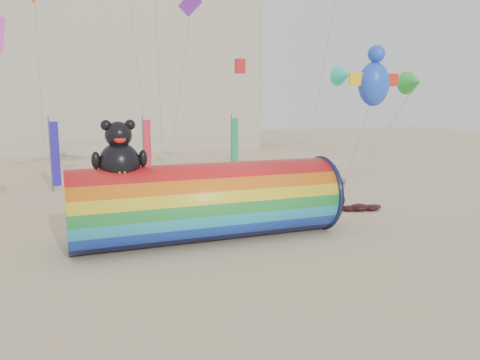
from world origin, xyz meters
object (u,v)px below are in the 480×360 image
object	(u,v)px
hotel_building	(16,69)
windsock_assembly	(208,200)
fabric_bundle	(362,207)
kite_handler	(342,194)

from	to	relation	value
hotel_building	windsock_assembly	size ratio (longest dim) A/B	5.01
windsock_assembly	fabric_bundle	world-z (taller)	windsock_assembly
hotel_building	windsock_assembly	distance (m)	47.78
kite_handler	fabric_bundle	world-z (taller)	kite_handler
windsock_assembly	kite_handler	xyz separation A→B (m)	(9.20, 3.14, -0.94)
windsock_assembly	kite_handler	world-z (taller)	windsock_assembly
kite_handler	fabric_bundle	xyz separation A→B (m)	(0.86, -0.79, -0.73)
fabric_bundle	kite_handler	bearing A→B (deg)	137.21
hotel_building	fabric_bundle	size ratio (longest dim) A/B	23.06
hotel_building	kite_handler	distance (m)	47.94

